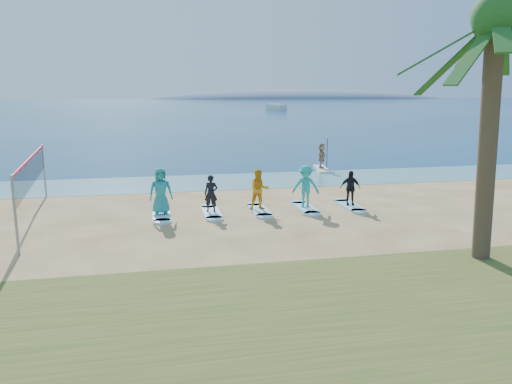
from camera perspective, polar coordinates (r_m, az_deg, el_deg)
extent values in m
plane|color=tan|center=(17.48, -3.45, -5.02)|extent=(600.00, 600.00, 0.00)
plane|color=teal|center=(27.64, -6.65, 1.09)|extent=(600.00, 600.00, 0.00)
plane|color=navy|center=(176.67, -11.20, 9.67)|extent=(600.00, 600.00, 0.00)
ellipsoid|color=slate|center=(331.27, 5.37, 10.58)|extent=(220.00, 56.00, 18.00)
cylinder|color=gray|center=(16.78, -25.81, -2.45)|extent=(0.09, 0.09, 2.50)
cylinder|color=gray|center=(25.56, -23.06, 2.22)|extent=(0.09, 0.09, 2.50)
cube|color=black|center=(21.05, -24.29, 2.11)|extent=(0.92, 8.96, 1.00)
cube|color=red|center=(20.98, -24.41, 3.51)|extent=(0.95, 8.96, 0.10)
cylinder|color=brown|center=(15.77, 24.96, 4.81)|extent=(0.52, 0.52, 6.84)
sphere|color=#144719|center=(15.82, 26.09, 17.55)|extent=(1.50, 1.50, 1.50)
sphere|color=brown|center=(15.77, 25.29, 16.36)|extent=(0.70, 0.70, 0.70)
cube|color=silver|center=(32.20, 7.49, 2.64)|extent=(1.25, 3.08, 0.12)
imported|color=tan|center=(32.08, 7.52, 4.14)|extent=(0.90, 1.54, 1.58)
cube|color=silver|center=(132.03, 2.31, 9.33)|extent=(4.57, 6.59, 1.57)
cube|color=#A4E8FF|center=(20.49, -10.73, -2.59)|extent=(0.70, 2.20, 0.09)
imported|color=teal|center=(20.28, -10.84, 0.10)|extent=(0.99, 0.71, 1.88)
cube|color=#A4E8FF|center=(20.62, -5.12, -2.35)|extent=(0.70, 2.20, 0.09)
imported|color=black|center=(20.44, -5.16, -0.17)|extent=(0.63, 0.50, 1.51)
cube|color=#A4E8FF|center=(20.94, 0.37, -2.09)|extent=(0.70, 2.20, 0.09)
imported|color=orange|center=(20.75, 0.37, 0.28)|extent=(0.84, 0.66, 1.68)
cube|color=#A4E8FF|center=(21.44, 5.64, -1.82)|extent=(0.70, 2.20, 0.09)
imported|color=teal|center=(21.24, 5.69, 0.65)|extent=(1.32, 1.05, 1.79)
cube|color=#A4E8FF|center=(22.12, 10.64, -1.55)|extent=(0.70, 2.20, 0.09)
imported|color=black|center=(21.96, 10.71, 0.47)|extent=(0.94, 0.56, 1.50)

